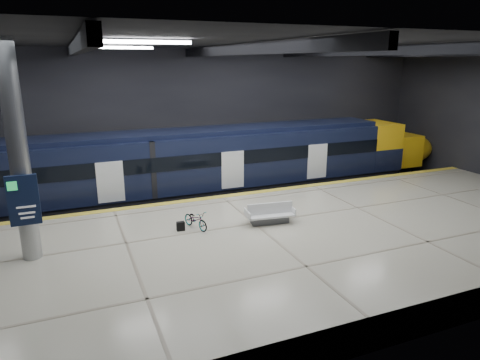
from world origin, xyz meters
TOP-DOWN VIEW (x-y plane):
  - ground at (0.00, 0.00)m, footprint 30.00×30.00m
  - room_shell at (-0.00, 0.00)m, footprint 30.10×16.10m
  - platform at (0.00, -2.50)m, footprint 30.00×11.00m
  - safety_strip at (0.00, 2.75)m, footprint 30.00×0.40m
  - rails at (0.00, 5.50)m, footprint 30.00×1.52m
  - train at (-0.14, 5.50)m, footprint 29.40×2.84m
  - bench at (0.58, -1.20)m, footprint 2.00×1.04m
  - bicycle at (-2.31, -0.62)m, footprint 0.93×1.45m
  - pannier_bag at (-2.91, -0.62)m, footprint 0.31×0.19m
  - info_column at (-8.00, -1.03)m, footprint 0.90×0.78m

SIDE VIEW (x-z plane):
  - ground at x=0.00m, z-range 0.00..0.00m
  - rails at x=0.00m, z-range 0.00..0.16m
  - platform at x=0.00m, z-range 0.00..1.10m
  - safety_strip at x=0.00m, z-range 1.10..1.11m
  - pannier_bag at x=-2.91m, z-range 1.10..1.45m
  - bench at x=0.58m, z-range 0.97..1.82m
  - bicycle at x=-2.31m, z-range 1.10..1.82m
  - train at x=-0.14m, z-range 0.16..3.95m
  - info_column at x=-8.00m, z-range 1.01..7.91m
  - room_shell at x=0.00m, z-range 1.69..9.74m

